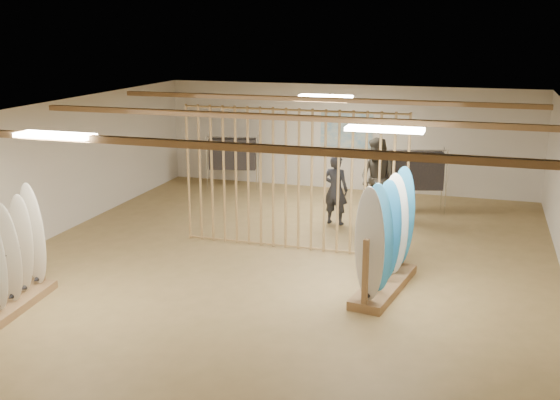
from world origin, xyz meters
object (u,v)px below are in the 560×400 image
(rack_right, at_px, (385,252))
(clothing_rack_a, at_px, (233,154))
(shopper_a, at_px, (336,185))
(rack_left, at_px, (2,276))
(shopper_b, at_px, (378,174))
(clothing_rack_b, at_px, (414,171))

(rack_right, distance_m, clothing_rack_a, 7.80)
(rack_right, bearing_deg, shopper_a, 124.35)
(rack_left, distance_m, shopper_a, 7.22)
(rack_left, relative_size, shopper_b, 1.06)
(rack_left, bearing_deg, clothing_rack_b, 48.79)
(rack_right, height_order, shopper_b, shopper_b)
(clothing_rack_a, relative_size, shopper_a, 0.81)
(clothing_rack_b, distance_m, shopper_b, 1.18)
(rack_left, bearing_deg, clothing_rack_a, 81.08)
(rack_left, xyz_separation_m, clothing_rack_b, (5.34, 7.64, 0.39))
(rack_right, relative_size, clothing_rack_a, 1.48)
(rack_left, height_order, clothing_rack_a, rack_left)
(rack_left, height_order, rack_right, rack_right)
(clothing_rack_a, relative_size, clothing_rack_b, 0.94)
(shopper_a, bearing_deg, rack_left, 67.41)
(clothing_rack_b, relative_size, shopper_a, 0.86)
(rack_right, height_order, shopper_a, rack_right)
(rack_right, xyz_separation_m, shopper_b, (-0.77, 4.05, 0.39))
(shopper_a, bearing_deg, clothing_rack_b, -126.84)
(clothing_rack_b, height_order, shopper_b, shopper_b)
(rack_left, distance_m, rack_right, 6.02)
(rack_right, height_order, clothing_rack_b, rack_right)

